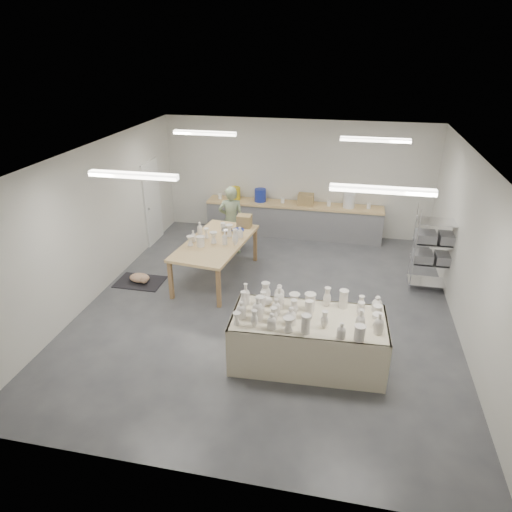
% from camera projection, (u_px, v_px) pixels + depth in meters
% --- Properties ---
extents(room, '(8.00, 8.02, 3.00)m').
position_uv_depth(room, '(264.00, 205.00, 8.24)').
color(room, '#424449').
rests_on(room, ground).
extents(back_counter, '(4.60, 0.60, 1.24)m').
position_uv_depth(back_counter, '(293.00, 219.00, 12.08)').
color(back_counter, tan).
rests_on(back_counter, ground).
extents(wire_shelf, '(0.88, 0.48, 1.80)m').
position_uv_depth(wire_shelf, '(435.00, 249.00, 9.28)').
color(wire_shelf, silver).
rests_on(wire_shelf, ground).
extents(drying_table, '(2.46, 1.25, 1.22)m').
position_uv_depth(drying_table, '(307.00, 338.00, 7.26)').
color(drying_table, olive).
rests_on(drying_table, ground).
extents(work_table, '(1.45, 2.48, 1.24)m').
position_uv_depth(work_table, '(219.00, 240.00, 9.80)').
color(work_table, tan).
rests_on(work_table, ground).
extents(rug, '(1.00, 0.70, 0.02)m').
position_uv_depth(rug, '(140.00, 282.00, 9.90)').
color(rug, black).
rests_on(rug, ground).
extents(cat, '(0.52, 0.44, 0.19)m').
position_uv_depth(cat, '(140.00, 278.00, 9.84)').
color(cat, white).
rests_on(cat, rug).
extents(potter, '(0.69, 0.52, 1.69)m').
position_uv_depth(potter, '(231.00, 220.00, 10.96)').
color(potter, gray).
rests_on(potter, ground).
extents(red_stool, '(0.47, 0.47, 0.35)m').
position_uv_depth(red_stool, '(234.00, 236.00, 11.43)').
color(red_stool, red).
rests_on(red_stool, ground).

